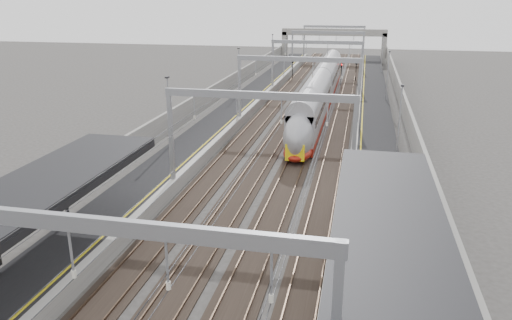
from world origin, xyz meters
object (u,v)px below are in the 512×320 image
at_px(overbridge, 334,37).
at_px(train, 319,95).
at_px(signal_green, 293,65).
at_px(bench, 381,296).

relative_size(overbridge, train, 0.47).
distance_m(overbridge, signal_green, 25.70).
distance_m(train, bench, 42.29).
bearing_deg(bench, signal_green, 101.26).
bearing_deg(overbridge, signal_green, -101.75).
height_order(train, signal_green, train).
bearing_deg(overbridge, train, -88.25).
xyz_separation_m(train, bench, (6.41, -41.80, -0.42)).
xyz_separation_m(train, signal_green, (-6.70, 24.06, 0.43)).
height_order(overbridge, bench, overbridge).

